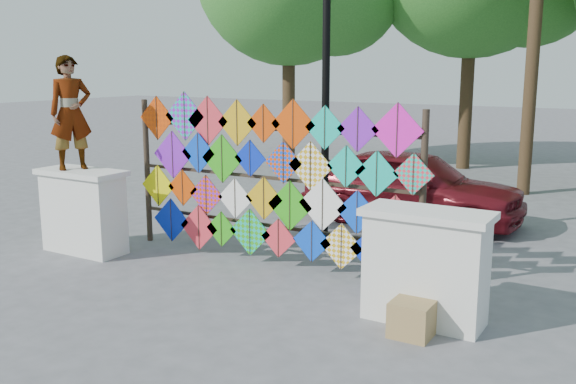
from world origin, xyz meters
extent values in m
plane|color=slate|center=(0.00, 0.00, 0.00)|extent=(80.00, 80.00, 0.00)
cube|color=silver|center=(-2.70, -0.20, 0.60)|extent=(1.30, 0.55, 1.20)
cube|color=silver|center=(-2.70, -0.20, 1.24)|extent=(1.40, 0.65, 0.08)
cube|color=silver|center=(2.70, -0.20, 0.60)|extent=(1.30, 0.55, 1.20)
cube|color=silver|center=(2.70, -0.20, 1.24)|extent=(1.40, 0.65, 0.08)
cylinder|color=#32261B|center=(-2.30, 0.80, 1.15)|extent=(0.09, 0.09, 2.30)
cylinder|color=#32261B|center=(2.30, 0.80, 1.15)|extent=(0.09, 0.09, 2.30)
cube|color=#32261B|center=(0.00, 0.80, 0.55)|extent=(4.60, 0.04, 0.04)
cube|color=#32261B|center=(0.00, 0.80, 1.25)|extent=(4.60, 0.04, 0.04)
cube|color=#32261B|center=(0.00, 0.80, 1.95)|extent=(4.60, 0.04, 0.04)
cube|color=#C63808|center=(-1.99, 0.74, 2.03)|extent=(0.68, 0.01, 0.68)
cube|color=#32261B|center=(-1.99, 0.73, 2.03)|extent=(0.01, 0.01, 0.67)
cube|color=#0CC0A5|center=(-1.44, 0.74, 2.08)|extent=(0.74, 0.01, 0.74)
cube|color=#32261B|center=(-1.44, 0.73, 2.08)|extent=(0.01, 0.01, 0.73)
cube|color=#E6323F|center=(-1.00, 0.74, 2.02)|extent=(0.73, 0.01, 0.73)
cube|color=#32261B|center=(-1.00, 0.73, 2.02)|extent=(0.01, 0.01, 0.72)
cube|color=gold|center=(-0.47, 0.74, 2.02)|extent=(0.67, 0.01, 0.67)
cube|color=#32261B|center=(-0.47, 0.73, 2.02)|extent=(0.01, 0.01, 0.66)
cube|color=#DD4206|center=(-0.02, 0.74, 2.03)|extent=(0.55, 0.01, 0.55)
cube|color=#32261B|center=(-0.02, 0.73, 2.03)|extent=(0.01, 0.01, 0.54)
cube|color=#DD4206|center=(0.46, 0.74, 2.04)|extent=(0.69, 0.01, 0.69)
cube|color=#32261B|center=(0.46, 0.73, 2.04)|extent=(0.01, 0.01, 0.68)
cube|color=#0CC0A5|center=(0.94, 0.74, 2.01)|extent=(0.59, 0.01, 0.59)
cube|color=#32261B|center=(0.94, 0.73, 2.01)|extent=(0.01, 0.01, 0.58)
cube|color=purple|center=(1.42, 0.74, 2.02)|extent=(0.60, 0.01, 0.60)
cube|color=#32261B|center=(1.42, 0.73, 2.02)|extent=(0.01, 0.01, 0.58)
cube|color=#F517BD|center=(1.96, 0.74, 2.03)|extent=(0.70, 0.01, 0.70)
cube|color=#32261B|center=(1.96, 0.73, 2.03)|extent=(0.01, 0.01, 0.68)
cube|color=purple|center=(-1.67, 0.70, 1.48)|extent=(0.74, 0.01, 0.74)
cube|color=#32261B|center=(-1.67, 0.69, 1.48)|extent=(0.01, 0.01, 0.73)
cube|color=blue|center=(-1.16, 0.70, 1.54)|extent=(0.62, 0.01, 0.62)
cube|color=#32261B|center=(-1.16, 0.69, 1.54)|extent=(0.01, 0.01, 0.61)
cube|color=green|center=(-0.72, 0.70, 1.48)|extent=(0.72, 0.01, 0.72)
cube|color=#32261B|center=(-0.72, 0.69, 1.48)|extent=(0.01, 0.01, 0.71)
cube|color=#0826C5|center=(-0.23, 0.70, 1.53)|extent=(0.53, 0.01, 0.53)
cube|color=#32261B|center=(-0.23, 0.69, 1.53)|extent=(0.01, 0.01, 0.52)
cube|color=#DD4206|center=(0.33, 0.70, 1.51)|extent=(0.60, 0.01, 0.60)
cube|color=#32261B|center=(0.33, 0.69, 1.51)|extent=(0.01, 0.01, 0.59)
cube|color=gold|center=(0.75, 0.70, 1.49)|extent=(0.68, 0.01, 0.68)
cube|color=#32261B|center=(0.75, 0.69, 1.49)|extent=(0.01, 0.01, 0.67)
cube|color=#0CC0A5|center=(1.28, 0.70, 1.53)|extent=(0.57, 0.01, 0.57)
cube|color=#32261B|center=(1.28, 0.69, 1.53)|extent=(0.01, 0.01, 0.56)
cube|color=#0CC0A5|center=(1.72, 0.70, 1.46)|extent=(0.60, 0.01, 0.60)
cube|color=#32261B|center=(1.72, 0.69, 1.46)|extent=(0.01, 0.01, 0.59)
cube|color=#E6323F|center=(2.20, 0.70, 1.50)|extent=(0.54, 0.01, 0.54)
cube|color=#32261B|center=(2.20, 0.69, 1.50)|extent=(0.01, 0.01, 0.53)
cube|color=#F6EE0A|center=(-1.95, 0.66, 0.97)|extent=(0.66, 0.01, 0.66)
cube|color=#32261B|center=(-1.95, 0.65, 0.97)|extent=(0.01, 0.01, 0.64)
cube|color=#DD4206|center=(-1.45, 0.66, 0.99)|extent=(0.57, 0.01, 0.57)
cube|color=#32261B|center=(-1.45, 0.65, 0.99)|extent=(0.01, 0.01, 0.56)
cube|color=purple|center=(-1.00, 0.66, 0.92)|extent=(0.61, 0.01, 0.61)
cube|color=#32261B|center=(-1.00, 0.65, 0.92)|extent=(0.01, 0.01, 0.60)
cube|color=white|center=(-0.47, 0.66, 0.92)|extent=(0.60, 0.01, 0.60)
cube|color=#32261B|center=(-0.47, 0.65, 0.92)|extent=(0.01, 0.01, 0.59)
cube|color=gold|center=(0.03, 0.66, 0.98)|extent=(0.62, 0.01, 0.62)
cube|color=#32261B|center=(0.03, 0.65, 0.98)|extent=(0.01, 0.01, 0.61)
cube|color=green|center=(0.45, 0.66, 0.92)|extent=(0.71, 0.01, 0.71)
cube|color=#32261B|center=(0.45, 0.65, 0.92)|extent=(0.01, 0.01, 0.70)
cube|color=white|center=(0.96, 0.66, 0.99)|extent=(0.73, 0.01, 0.73)
cube|color=#32261B|center=(0.96, 0.65, 0.99)|extent=(0.01, 0.01, 0.71)
cube|color=blue|center=(1.47, 0.66, 0.94)|extent=(0.59, 0.01, 0.59)
cube|color=#32261B|center=(1.47, 0.65, 0.94)|extent=(0.01, 0.01, 0.58)
cube|color=#E6323F|center=(2.00, 0.66, 0.95)|extent=(0.55, 0.01, 0.55)
cube|color=#32261B|center=(2.00, 0.65, 0.95)|extent=(0.01, 0.01, 0.54)
cube|color=#0826C5|center=(-1.67, 0.62, 0.46)|extent=(0.69, 0.01, 0.69)
cube|color=#32261B|center=(-1.67, 0.61, 0.46)|extent=(0.01, 0.01, 0.68)
cube|color=#E6323F|center=(-1.13, 0.62, 0.41)|extent=(0.70, 0.01, 0.70)
cube|color=#32261B|center=(-1.13, 0.61, 0.41)|extent=(0.01, 0.01, 0.69)
cube|color=green|center=(-0.70, 0.62, 0.44)|extent=(0.54, 0.01, 0.54)
cube|color=#32261B|center=(-0.70, 0.61, 0.44)|extent=(0.01, 0.01, 0.53)
cube|color=#0CC0A5|center=(-0.19, 0.62, 0.46)|extent=(0.70, 0.01, 0.70)
cube|color=#32261B|center=(-0.19, 0.61, 0.46)|extent=(0.01, 0.01, 0.69)
cube|color=#E6323F|center=(0.29, 0.62, 0.44)|extent=(0.57, 0.01, 0.57)
cube|color=#32261B|center=(0.29, 0.61, 0.44)|extent=(0.01, 0.01, 0.56)
cube|color=blue|center=(0.83, 0.62, 0.47)|extent=(0.59, 0.01, 0.59)
cube|color=#32261B|center=(0.83, 0.61, 0.47)|extent=(0.01, 0.01, 0.58)
cube|color=white|center=(1.27, 0.62, 0.46)|extent=(0.64, 0.01, 0.64)
cube|color=#32261B|center=(1.27, 0.61, 0.46)|extent=(0.01, 0.01, 0.63)
cube|color=#0826C5|center=(1.71, 0.62, 0.47)|extent=(0.63, 0.01, 0.63)
cube|color=#32261B|center=(1.71, 0.61, 0.47)|extent=(0.01, 0.01, 0.62)
cube|color=gold|center=(2.24, 0.62, 0.46)|extent=(0.65, 0.01, 0.65)
cube|color=#32261B|center=(2.24, 0.61, 0.46)|extent=(0.01, 0.01, 0.64)
cylinder|color=#4A3620|center=(-4.50, 9.00, 1.93)|extent=(0.36, 0.36, 3.85)
cylinder|color=#4A3620|center=(0.00, 11.00, 2.06)|extent=(0.36, 0.36, 4.12)
cylinder|color=#4A3620|center=(2.20, 8.00, 2.75)|extent=(0.28, 0.28, 5.50)
imported|color=#99999E|center=(-2.84, -0.20, 2.13)|extent=(0.65, 0.74, 1.70)
imported|color=maroon|center=(0.96, 4.21, 0.68)|extent=(4.00, 1.65, 1.36)
cylinder|color=black|center=(0.30, 2.00, 2.10)|extent=(0.12, 0.12, 4.20)
cube|color=#A88251|center=(2.72, -0.66, 0.19)|extent=(0.43, 0.38, 0.38)
cube|color=#A88251|center=(2.72, -0.48, 0.18)|extent=(0.43, 0.40, 0.36)
camera|label=1|loc=(4.85, -6.81, 2.82)|focal=40.00mm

